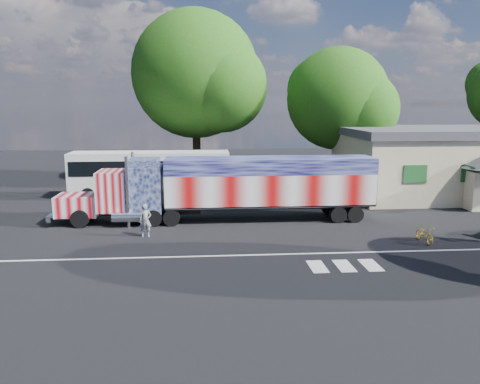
{
  "coord_description": "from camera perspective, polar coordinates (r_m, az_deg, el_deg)",
  "views": [
    {
      "loc": [
        -2.08,
        -23.98,
        7.0
      ],
      "look_at": [
        0.0,
        3.0,
        1.9
      ],
      "focal_mm": 35.0,
      "sensor_mm": 36.0,
      "label": 1
    }
  ],
  "objects": [
    {
      "name": "lane_markings",
      "position": [
        21.72,
        5.94,
        -8.18
      ],
      "size": [
        30.0,
        2.67,
        0.01
      ],
      "color": "silver",
      "rests_on": "ground"
    },
    {
      "name": "semi_truck",
      "position": [
        28.22,
        -1.18,
        0.71
      ],
      "size": [
        19.3,
        3.05,
        4.11
      ],
      "color": "black",
      "rests_on": "ground"
    },
    {
      "name": "ground",
      "position": [
        25.06,
        0.53,
        -5.54
      ],
      "size": [
        100.0,
        100.0,
        0.0
      ],
      "primitive_type": "plane",
      "color": "black"
    },
    {
      "name": "tree_n_mid",
      "position": [
        42.09,
        -5.19,
        14.03
      ],
      "size": [
        11.63,
        11.08,
        15.09
      ],
      "color": "black",
      "rests_on": "ground"
    },
    {
      "name": "bicycle",
      "position": [
        25.92,
        21.58,
        -4.79
      ],
      "size": [
        0.67,
        1.64,
        0.84
      ],
      "primitive_type": "imported",
      "rotation": [
        0.0,
        0.0,
        0.07
      ],
      "color": "gold",
      "rests_on": "ground"
    },
    {
      "name": "coach_bus",
      "position": [
        36.13,
        -10.84,
        2.19
      ],
      "size": [
        11.88,
        2.76,
        3.46
      ],
      "color": "silver",
      "rests_on": "ground"
    },
    {
      "name": "woman",
      "position": [
        25.47,
        -11.47,
        -3.42
      ],
      "size": [
        0.7,
        0.52,
        1.78
      ],
      "primitive_type": "imported",
      "rotation": [
        0.0,
        0.0,
        0.15
      ],
      "color": "slate",
      "rests_on": "ground"
    },
    {
      "name": "tree_ne_a",
      "position": [
        42.29,
        12.05,
        11.0
      ],
      "size": [
        9.29,
        8.85,
        11.88
      ],
      "color": "black",
      "rests_on": "ground"
    }
  ]
}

